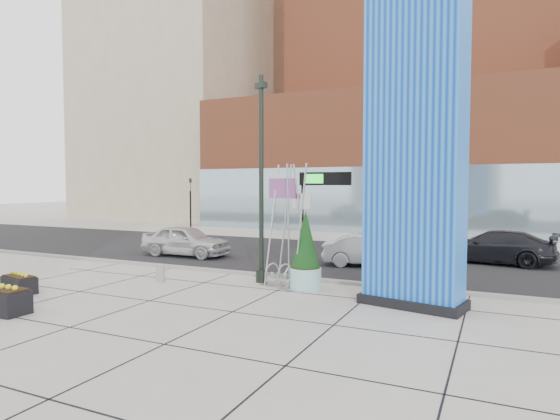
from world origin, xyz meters
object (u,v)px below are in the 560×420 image
at_px(concrete_bollard, 160,274).
at_px(overhead_street_sign, 320,188).
at_px(public_art_sculpture, 288,255).
at_px(blue_pylon, 415,143).
at_px(lamp_post, 261,198).
at_px(car_white_west, 186,241).
at_px(car_silver_mid, 371,251).

relative_size(concrete_bollard, overhead_street_sign, 0.16).
height_order(public_art_sculpture, overhead_street_sign, public_art_sculpture).
height_order(blue_pylon, public_art_sculpture, blue_pylon).
distance_m(blue_pylon, public_art_sculpture, 5.79).
height_order(blue_pylon, concrete_bollard, blue_pylon).
bearing_deg(overhead_street_sign, lamp_post, -163.45).
bearing_deg(concrete_bollard, blue_pylon, 2.49).
height_order(overhead_street_sign, car_white_west, overhead_street_sign).
distance_m(blue_pylon, concrete_bollard, 10.16).
bearing_deg(public_art_sculpture, blue_pylon, 4.46).
height_order(lamp_post, concrete_bollard, lamp_post).
distance_m(concrete_bollard, car_white_west, 6.37).
xyz_separation_m(concrete_bollard, overhead_street_sign, (5.43, 2.37, 3.18)).
distance_m(lamp_post, overhead_street_sign, 2.19).
height_order(blue_pylon, lamp_post, blue_pylon).
height_order(concrete_bollard, overhead_street_sign, overhead_street_sign).
xyz_separation_m(public_art_sculpture, car_white_west, (-7.67, 4.42, -0.36)).
bearing_deg(blue_pylon, overhead_street_sign, 163.52).
relative_size(concrete_bollard, car_white_west, 0.14).
bearing_deg(public_art_sculpture, car_silver_mid, 88.38).
xyz_separation_m(public_art_sculpture, concrete_bollard, (-4.69, -1.19, -0.83)).
bearing_deg(blue_pylon, car_silver_mid, 126.19).
xyz_separation_m(overhead_street_sign, car_silver_mid, (0.85, 4.25, -2.80)).
xyz_separation_m(blue_pylon, lamp_post, (-5.66, 1.18, -1.72)).
relative_size(blue_pylon, public_art_sculpture, 2.29).
height_order(concrete_bollard, car_silver_mid, car_silver_mid).
distance_m(public_art_sculpture, concrete_bollard, 4.91).
xyz_separation_m(concrete_bollard, car_silver_mid, (6.28, 6.62, 0.38)).
distance_m(lamp_post, car_silver_mid, 6.28).
relative_size(blue_pylon, car_white_west, 2.18).
bearing_deg(concrete_bollard, public_art_sculpture, 14.23).
xyz_separation_m(blue_pylon, car_silver_mid, (-2.80, 6.23, -4.14)).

